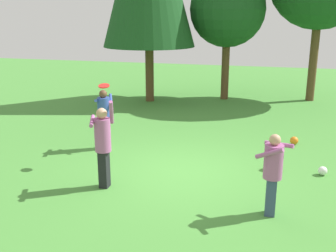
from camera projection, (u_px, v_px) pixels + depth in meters
The scene contains 9 objects.
ground_plane at pixel (180, 171), 9.45m from camera, with size 40.00×40.00×0.00m, color #478C38.
person_thrower at pixel (103, 141), 8.33m from camera, with size 0.63×0.63×1.92m.
person_catcher at pixel (104, 114), 10.80m from camera, with size 0.67×0.70×1.63m.
person_bystander at pixel (273, 168), 7.19m from camera, with size 0.68×0.65×1.56m.
frisbee at pixel (104, 86), 9.51m from camera, with size 0.30×0.30×0.08m.
ball_red at pixel (271, 165), 9.51m from camera, with size 0.26×0.26×0.26m, color red.
ball_orange at pixel (294, 141), 11.34m from camera, with size 0.23×0.23×0.23m, color orange.
ball_white at pixel (323, 171), 9.20m from camera, with size 0.21×0.21×0.21m, color white.
tree_center at pixel (228, 10), 16.40m from camera, with size 3.11×3.11×5.31m.
Camera 1 is at (1.99, -8.57, 3.62)m, focal length 42.77 mm.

